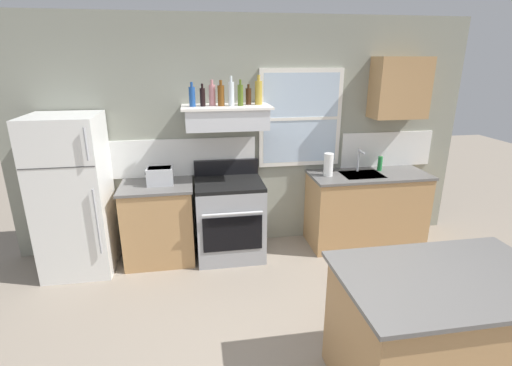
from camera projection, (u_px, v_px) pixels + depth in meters
back_wall at (249, 136)px, 4.51m from camera, size 5.40×0.11×2.70m
refrigerator at (73, 196)px, 4.00m from camera, size 0.70×0.72×1.70m
counter_left_of_stove at (159, 222)px, 4.32m from camera, size 0.79×0.63×0.91m
toaster at (160, 176)px, 4.15m from camera, size 0.30×0.20×0.19m
stove_range at (230, 218)px, 4.40m from camera, size 0.76×0.69×1.09m
range_hood_shelf at (226, 117)px, 4.13m from camera, size 0.96×0.52×0.24m
bottle_blue_liqueur at (192, 96)px, 3.97m from camera, size 0.07×0.07×0.25m
bottle_balsamic_dark at (203, 97)px, 4.00m from camera, size 0.06×0.06×0.24m
bottle_rose_pink at (212, 95)px, 4.06m from camera, size 0.07×0.07×0.27m
bottle_amber_wine at (221, 95)px, 4.02m from camera, size 0.07×0.07×0.27m
bottle_clear_tall at (231, 93)px, 4.02m from camera, size 0.06×0.06×0.31m
bottle_olive_oil_square at (240, 95)px, 4.04m from camera, size 0.06×0.06×0.27m
bottle_brown_stout at (249, 96)px, 4.14m from camera, size 0.06×0.06×0.22m
bottle_champagne_gold_foil at (259, 92)px, 4.14m from camera, size 0.08×0.08×0.32m
counter_right_with_sink at (366, 208)px, 4.71m from camera, size 1.43×0.63×0.91m
sink_faucet at (359, 158)px, 4.59m from camera, size 0.03×0.17×0.28m
paper_towel_roll at (328, 165)px, 4.44m from camera, size 0.11×0.11×0.27m
dish_soap_bottle at (380, 164)px, 4.66m from camera, size 0.06×0.06×0.18m
kitchen_island at (439, 334)px, 2.56m from camera, size 1.40×0.90×0.91m
upper_cabinet_right at (400, 88)px, 4.44m from camera, size 0.64×0.32×0.70m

